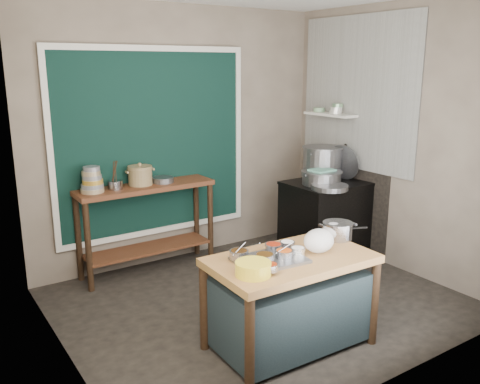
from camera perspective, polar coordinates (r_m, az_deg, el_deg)
floor at (r=4.89m, az=2.19°, el=-12.31°), size 3.50×3.00×0.02m
back_wall at (r=5.72m, az=-6.65°, el=6.32°), size 3.50×0.02×2.80m
left_wall at (r=3.71m, az=-20.17°, el=1.33°), size 0.02×3.00×2.80m
right_wall at (r=5.66m, az=16.98°, el=5.72°), size 0.02×3.00×2.80m
curtain_panel at (r=5.54m, az=-9.67°, el=5.44°), size 2.10×0.02×1.90m
curtain_frame at (r=5.53m, az=-9.63°, el=5.43°), size 2.22×0.03×2.02m
tile_panel at (r=5.96m, az=13.00°, el=10.72°), size 0.02×1.70×1.70m
soot_patch at (r=6.20m, az=11.78°, el=0.12°), size 0.01×1.30×1.30m
wall_shelf at (r=6.11m, az=10.13°, el=8.58°), size 0.22×0.70×0.03m
prep_table at (r=4.05m, az=5.64°, el=-12.20°), size 1.27×0.76×0.75m
back_counter at (r=5.49m, az=-10.38°, el=-4.05°), size 1.45×0.40×0.95m
stove_block at (r=5.94m, az=9.69°, el=-3.15°), size 0.90×0.68×0.85m
stove_top at (r=5.82m, az=9.87°, el=0.99°), size 0.92×0.69×0.03m
condiment_tray at (r=3.80m, az=3.36°, el=-7.61°), size 0.54×0.41×0.02m
condiment_bowls at (r=3.78m, az=3.04°, el=-7.09°), size 0.60×0.45×0.06m
yellow_basin at (r=3.54m, az=1.49°, el=-8.60°), size 0.31×0.31×0.10m
saucepan at (r=4.33m, az=10.91°, el=-4.27°), size 0.34×0.34×0.14m
plastic_bag_a at (r=3.99m, az=8.84°, el=-5.43°), size 0.31×0.30×0.19m
plastic_bag_b at (r=4.29m, az=10.40°, el=-4.35°), size 0.20×0.17×0.15m
bowl_stack at (r=5.16m, az=-16.26°, el=1.19°), size 0.23×0.23×0.26m
utensil_cup at (r=5.24m, az=-13.82°, el=0.78°), size 0.19×0.19×0.09m
ceramic_crock at (r=5.37m, az=-11.14°, el=1.73°), size 0.27×0.27×0.18m
wide_bowl at (r=5.45m, az=-8.65°, el=1.37°), size 0.25×0.25×0.06m
stock_pot at (r=5.94m, az=9.21°, el=3.27°), size 0.55×0.55×0.37m
pot_lid at (r=5.93m, az=11.54°, el=3.31°), size 0.17×0.43×0.41m
steamer at (r=5.67m, az=9.16°, el=1.60°), size 0.52×0.52×0.15m
green_cloth at (r=5.66m, az=9.19°, el=2.44°), size 0.26×0.20×0.02m
shallow_pan at (r=5.46m, az=10.04°, el=0.55°), size 0.51×0.51×0.05m
shelf_bowl_stack at (r=6.04m, az=10.80°, el=9.14°), size 0.15×0.15×0.12m
shelf_bowl_green at (r=6.25m, az=8.87°, el=9.11°), size 0.17×0.17×0.05m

